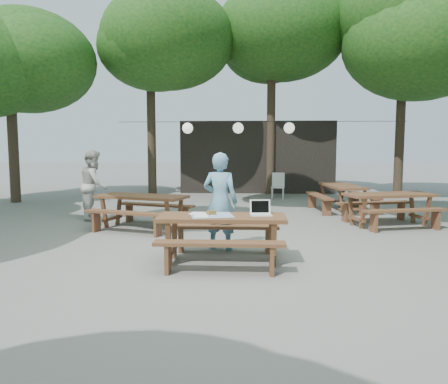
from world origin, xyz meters
The scene contains 12 objects.
ground centered at (0.00, 0.00, 0.00)m, with size 80.00×80.00×0.00m, color #63635E.
pavilion centered at (0.50, 10.50, 1.40)m, with size 6.00×3.00×2.80m, color black.
main_picnic_table centered at (-0.33, -1.10, 0.39)m, with size 2.00×1.58×0.75m.
picnic_table_nw centered at (-2.26, 1.66, 0.39)m, with size 2.29×2.08×0.75m.
picnic_table_ne centered at (3.35, 2.29, 0.39)m, with size 2.23×2.00×0.75m.
picnic_table_far_e centered at (2.75, 4.46, 0.39)m, with size 1.77×2.07×0.75m.
woman centered at (-0.41, -0.23, 0.87)m, with size 0.63×0.41×1.73m, color #68A1BD.
second_person centered at (-3.75, 2.84, 0.87)m, with size 0.85×0.66×1.74m, color beige.
plastic_chair centered at (1.18, 7.41, 0.26)m, with size 0.49×0.49×0.90m.
laptop centered at (0.28, -1.00, 0.81)m, with size 0.36×0.30×0.24m.
tabletop_clutter centered at (-0.51, -1.09, 0.76)m, with size 0.75×0.68×0.08m.
paper_lanterns centered at (-0.19, 6.00, 2.40)m, with size 9.00×0.34×0.38m.
Camera 1 is at (0.04, -7.87, 1.84)m, focal length 35.00 mm.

